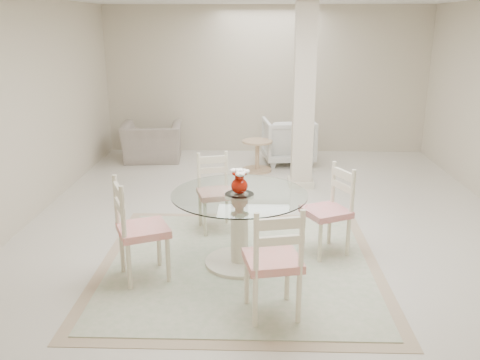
{
  "coord_description": "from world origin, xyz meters",
  "views": [
    {
      "loc": [
        -0.21,
        -6.11,
        2.37
      ],
      "look_at": [
        -0.35,
        -1.2,
        0.85
      ],
      "focal_mm": 38.0,
      "sensor_mm": 36.0,
      "label": 1
    }
  ],
  "objects_px": {
    "dining_chair_west": "(135,222)",
    "dining_chair_south": "(275,255)",
    "dining_chair_east": "(332,204)",
    "red_vase": "(239,181)",
    "armchair_white": "(288,141)",
    "column": "(304,97)",
    "side_table": "(257,157)",
    "dining_chair_north": "(215,186)",
    "recliner_taupe": "(152,142)",
    "dining_table": "(239,229)"
  },
  "relations": [
    {
      "from": "dining_chair_west",
      "to": "dining_chair_south",
      "type": "height_order",
      "value": "dining_chair_west"
    },
    {
      "from": "dining_chair_south",
      "to": "dining_chair_west",
      "type": "bearing_deg",
      "value": -38.25
    },
    {
      "from": "dining_chair_east",
      "to": "red_vase",
      "type": "bearing_deg",
      "value": -96.92
    },
    {
      "from": "armchair_white",
      "to": "column",
      "type": "bearing_deg",
      "value": 87.64
    },
    {
      "from": "dining_chair_south",
      "to": "side_table",
      "type": "relative_size",
      "value": 2.13
    },
    {
      "from": "red_vase",
      "to": "side_table",
      "type": "xyz_separation_m",
      "value": [
        0.19,
        3.49,
        -0.66
      ]
    },
    {
      "from": "dining_chair_north",
      "to": "recliner_taupe",
      "type": "height_order",
      "value": "dining_chair_north"
    },
    {
      "from": "dining_table",
      "to": "side_table",
      "type": "xyz_separation_m",
      "value": [
        0.19,
        3.49,
        -0.15
      ]
    },
    {
      "from": "dining_table",
      "to": "red_vase",
      "type": "distance_m",
      "value": 0.5
    },
    {
      "from": "dining_chair_west",
      "to": "armchair_white",
      "type": "bearing_deg",
      "value": -45.26
    },
    {
      "from": "dining_table",
      "to": "armchair_white",
      "type": "distance_m",
      "value": 4.12
    },
    {
      "from": "red_vase",
      "to": "dining_chair_south",
      "type": "distance_m",
      "value": 1.07
    },
    {
      "from": "side_table",
      "to": "dining_chair_east",
      "type": "bearing_deg",
      "value": -76.23
    },
    {
      "from": "column",
      "to": "dining_chair_west",
      "type": "height_order",
      "value": "column"
    },
    {
      "from": "dining_chair_west",
      "to": "column",
      "type": "bearing_deg",
      "value": -55.0
    },
    {
      "from": "red_vase",
      "to": "armchair_white",
      "type": "distance_m",
      "value": 4.15
    },
    {
      "from": "recliner_taupe",
      "to": "dining_chair_south",
      "type": "bearing_deg",
      "value": 105.85
    },
    {
      "from": "column",
      "to": "side_table",
      "type": "height_order",
      "value": "column"
    },
    {
      "from": "dining_table",
      "to": "dining_chair_east",
      "type": "relative_size",
      "value": 1.27
    },
    {
      "from": "red_vase",
      "to": "dining_chair_east",
      "type": "height_order",
      "value": "dining_chair_east"
    },
    {
      "from": "dining_chair_south",
      "to": "recliner_taupe",
      "type": "height_order",
      "value": "dining_chair_south"
    },
    {
      "from": "dining_table",
      "to": "column",
      "type": "bearing_deg",
      "value": 72.48
    },
    {
      "from": "column",
      "to": "dining_chair_south",
      "type": "relative_size",
      "value": 2.44
    },
    {
      "from": "red_vase",
      "to": "dining_chair_north",
      "type": "xyz_separation_m",
      "value": [
        -0.32,
        0.96,
        -0.36
      ]
    },
    {
      "from": "dining_table",
      "to": "side_table",
      "type": "distance_m",
      "value": 3.49
    },
    {
      "from": "dining_chair_north",
      "to": "dining_chair_south",
      "type": "bearing_deg",
      "value": -87.81
    },
    {
      "from": "recliner_taupe",
      "to": "dining_table",
      "type": "bearing_deg",
      "value": 106.65
    },
    {
      "from": "dining_chair_east",
      "to": "recliner_taupe",
      "type": "relative_size",
      "value": 1.02
    },
    {
      "from": "dining_chair_north",
      "to": "dining_chair_east",
      "type": "bearing_deg",
      "value": -42.25
    },
    {
      "from": "column",
      "to": "dining_table",
      "type": "relative_size",
      "value": 2.02
    },
    {
      "from": "dining_chair_west",
      "to": "dining_table",
      "type": "bearing_deg",
      "value": -95.14
    },
    {
      "from": "dining_chair_south",
      "to": "dining_chair_east",
      "type": "bearing_deg",
      "value": -128.14
    },
    {
      "from": "dining_chair_south",
      "to": "recliner_taupe",
      "type": "relative_size",
      "value": 1.07
    },
    {
      "from": "red_vase",
      "to": "recliner_taupe",
      "type": "distance_m",
      "value": 4.49
    },
    {
      "from": "dining_chair_east",
      "to": "side_table",
      "type": "distance_m",
      "value": 3.26
    },
    {
      "from": "dining_chair_north",
      "to": "dining_chair_south",
      "type": "relative_size",
      "value": 0.92
    },
    {
      "from": "side_table",
      "to": "column",
      "type": "bearing_deg",
      "value": -50.02
    },
    {
      "from": "dining_table",
      "to": "red_vase",
      "type": "bearing_deg",
      "value": -18.43
    },
    {
      "from": "dining_table",
      "to": "dining_chair_west",
      "type": "height_order",
      "value": "dining_chair_west"
    },
    {
      "from": "dining_chair_west",
      "to": "armchair_white",
      "type": "distance_m",
      "value": 4.71
    },
    {
      "from": "column",
      "to": "recliner_taupe",
      "type": "xyz_separation_m",
      "value": [
        -2.54,
        1.42,
        -1.01
      ]
    },
    {
      "from": "side_table",
      "to": "dining_table",
      "type": "bearing_deg",
      "value": -93.11
    },
    {
      "from": "column",
      "to": "recliner_taupe",
      "type": "distance_m",
      "value": 3.08
    },
    {
      "from": "armchair_white",
      "to": "dining_chair_south",
      "type": "bearing_deg",
      "value": 78.11
    },
    {
      "from": "column",
      "to": "dining_chair_south",
      "type": "distance_m",
      "value": 3.79
    },
    {
      "from": "dining_chair_west",
      "to": "armchair_white",
      "type": "xyz_separation_m",
      "value": [
        1.71,
        4.39,
        -0.19
      ]
    },
    {
      "from": "recliner_taupe",
      "to": "armchair_white",
      "type": "height_order",
      "value": "armchair_white"
    },
    {
      "from": "dining_table",
      "to": "red_vase",
      "type": "xyz_separation_m",
      "value": [
        0.0,
        -0.0,
        0.5
      ]
    },
    {
      "from": "dining_chair_south",
      "to": "side_table",
      "type": "height_order",
      "value": "dining_chair_south"
    },
    {
      "from": "dining_chair_north",
      "to": "red_vase",
      "type": "bearing_deg",
      "value": -87.61
    }
  ]
}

